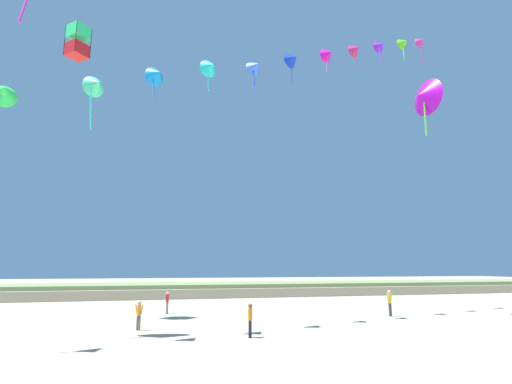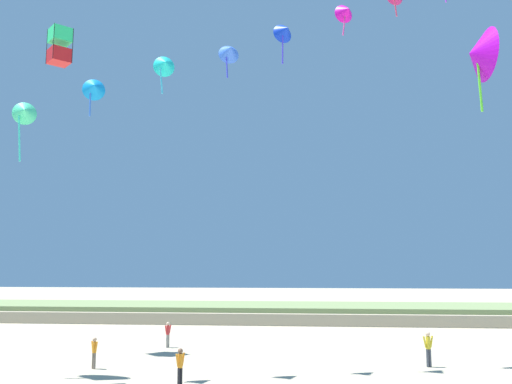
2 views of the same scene
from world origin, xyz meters
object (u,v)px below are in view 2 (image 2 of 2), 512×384
(person_far_left, at_px, (180,365))
(large_kite_high_solo, at_px, (478,54))
(person_near_right, at_px, (428,346))
(person_mid_center, at_px, (168,333))
(large_kite_low_lead, at_px, (60,46))
(person_near_left, at_px, (94,351))

(person_far_left, bearing_deg, large_kite_high_solo, 16.21)
(person_near_right, relative_size, large_kite_high_solo, 0.40)
(person_far_left, height_order, large_kite_high_solo, large_kite_high_solo)
(person_mid_center, distance_m, large_kite_low_lead, 19.77)
(person_near_right, bearing_deg, person_far_left, -152.76)
(large_kite_low_lead, relative_size, large_kite_high_solo, 0.54)
(person_near_right, height_order, person_mid_center, person_near_right)
(person_mid_center, relative_size, large_kite_low_lead, 0.67)
(person_near_left, distance_m, person_near_right, 16.74)
(person_near_right, relative_size, person_far_left, 1.09)
(large_kite_low_lead, bearing_deg, person_near_left, -45.65)
(person_mid_center, height_order, large_kite_high_solo, large_kite_high_solo)
(person_near_right, distance_m, person_mid_center, 15.74)
(person_near_left, relative_size, large_kite_high_solo, 0.35)
(large_kite_high_solo, bearing_deg, person_mid_center, 158.13)
(person_far_left, relative_size, large_kite_low_lead, 0.68)
(large_kite_low_lead, distance_m, large_kite_high_solo, 25.42)
(person_near_left, relative_size, person_near_right, 0.87)
(person_near_right, height_order, large_kite_high_solo, large_kite_high_solo)
(person_near_left, height_order, large_kite_low_lead, large_kite_low_lead)
(person_near_left, height_order, large_kite_high_solo, large_kite_high_solo)
(large_kite_high_solo, bearing_deg, person_near_right, 147.01)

